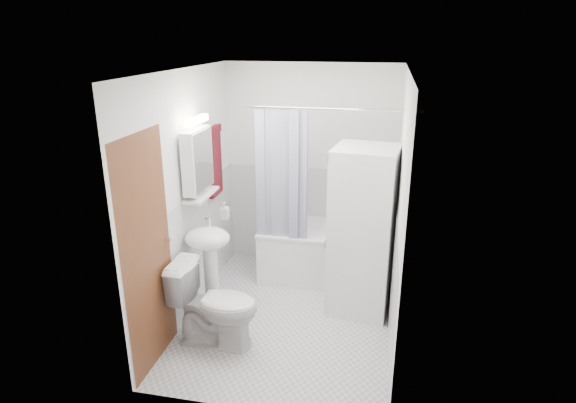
% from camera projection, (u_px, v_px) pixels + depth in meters
% --- Properties ---
extents(floor, '(2.60, 2.60, 0.00)m').
position_uv_depth(floor, '(288.00, 316.00, 4.84)').
color(floor, silver).
rests_on(floor, ground).
extents(room_walls, '(2.60, 2.60, 2.60)m').
position_uv_depth(room_walls, '(288.00, 175.00, 4.35)').
color(room_walls, white).
rests_on(room_walls, ground).
extents(wainscot, '(1.98, 2.58, 2.58)m').
position_uv_depth(wainscot, '(294.00, 250.00, 4.91)').
color(wainscot, white).
rests_on(wainscot, ground).
extents(door, '(0.05, 2.00, 2.00)m').
position_uv_depth(door, '(169.00, 239.00, 4.18)').
color(door, brown).
rests_on(door, ground).
extents(bathtub, '(1.58, 0.75, 0.60)m').
position_uv_depth(bathtub, '(330.00, 251.00, 5.52)').
color(bathtub, white).
rests_on(bathtub, ground).
extents(tub_spout, '(0.04, 0.12, 0.04)m').
position_uv_depth(tub_spout, '(352.00, 194.00, 5.59)').
color(tub_spout, silver).
rests_on(tub_spout, room_walls).
extents(curtain_rod, '(1.76, 0.02, 0.02)m').
position_uv_depth(curtain_rod, '(331.00, 109.00, 4.68)').
color(curtain_rod, silver).
rests_on(curtain_rod, room_walls).
extents(shower_curtain, '(0.55, 0.02, 1.45)m').
position_uv_depth(shower_curtain, '(281.00, 180.00, 5.02)').
color(shower_curtain, '#141F48').
rests_on(shower_curtain, curtain_rod).
extents(sink, '(0.44, 0.37, 1.04)m').
position_uv_depth(sink, '(209.00, 252.00, 4.63)').
color(sink, white).
rests_on(sink, ground).
extents(medicine_cabinet, '(0.13, 0.50, 0.71)m').
position_uv_depth(medicine_cabinet, '(198.00, 159.00, 4.59)').
color(medicine_cabinet, white).
rests_on(medicine_cabinet, room_walls).
extents(shelf, '(0.18, 0.54, 0.02)m').
position_uv_depth(shelf, '(201.00, 195.00, 4.70)').
color(shelf, silver).
rests_on(shelf, room_walls).
extents(shower_caddy, '(0.22, 0.06, 0.02)m').
position_uv_depth(shower_caddy, '(357.00, 176.00, 5.50)').
color(shower_caddy, silver).
rests_on(shower_caddy, room_walls).
extents(towel, '(0.07, 0.32, 0.77)m').
position_uv_depth(towel, '(215.00, 160.00, 5.14)').
color(towel, '#4F100C').
rests_on(towel, room_walls).
extents(washer_dryer, '(0.68, 0.67, 1.69)m').
position_uv_depth(washer_dryer, '(362.00, 231.00, 4.75)').
color(washer_dryer, white).
rests_on(washer_dryer, ground).
extents(toilet, '(0.80, 0.46, 0.77)m').
position_uv_depth(toilet, '(215.00, 305.00, 4.32)').
color(toilet, white).
rests_on(toilet, ground).
extents(soap_pump, '(0.08, 0.17, 0.08)m').
position_uv_depth(soap_pump, '(225.00, 215.00, 4.89)').
color(soap_pump, gray).
rests_on(soap_pump, sink).
extents(shelf_bottle, '(0.07, 0.18, 0.07)m').
position_uv_depth(shelf_bottle, '(195.00, 195.00, 4.55)').
color(shelf_bottle, gray).
rests_on(shelf_bottle, shelf).
extents(shelf_cup, '(0.10, 0.09, 0.10)m').
position_uv_depth(shelf_cup, '(205.00, 185.00, 4.79)').
color(shelf_cup, gray).
rests_on(shelf_cup, shelf).
extents(shampoo_a, '(0.13, 0.17, 0.13)m').
position_uv_depth(shampoo_a, '(340.00, 169.00, 5.51)').
color(shampoo_a, gray).
rests_on(shampoo_a, shower_caddy).
extents(shampoo_b, '(0.08, 0.21, 0.08)m').
position_uv_depth(shampoo_b, '(350.00, 171.00, 5.50)').
color(shampoo_b, '#215585').
rests_on(shampoo_b, shower_caddy).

